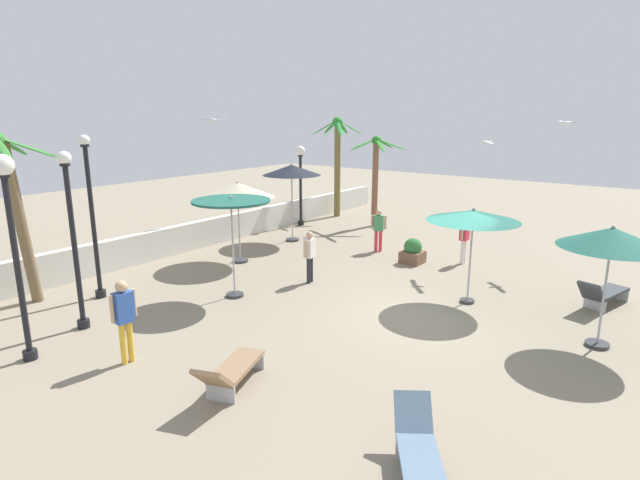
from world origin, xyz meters
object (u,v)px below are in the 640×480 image
patio_umbrella_3 (238,191)px  guest_0 (124,313)px  guest_3 (310,252)px  lamp_post_2 (92,215)px  patio_umbrella_0 (292,171)px  palm_tree_1 (11,194)px  palm_tree_3 (376,169)px  guest_1 (464,235)px  lamp_post_0 (300,172)px  lounge_chair_1 (419,453)px  guest_2 (379,226)px  seagull_1 (486,142)px  planter (413,252)px  seagull_0 (568,123)px  seagull_2 (213,120)px  palm_tree_2 (337,156)px  lounge_chair_0 (230,371)px  patio_umbrella_1 (473,216)px  lamp_post_1 (73,235)px  lounge_chair_2 (603,293)px  patio_umbrella_4 (612,239)px  lamp_post_3 (12,227)px  patio_umbrella_2 (231,209)px

patio_umbrella_3 → guest_0: size_ratio=1.57×
guest_3 → lamp_post_2: bearing=139.1°
patio_umbrella_0 → palm_tree_1: 9.62m
palm_tree_3 → guest_1: bearing=-121.6°
lamp_post_0 → lounge_chair_1: (-11.92, -11.66, -2.00)m
guest_2 → seagull_1: size_ratio=1.51×
lounge_chair_1 → guest_1: size_ratio=1.16×
planter → lamp_post_2: bearing=146.7°
patio_umbrella_3 → seagull_0: size_ratio=3.55×
planter → guest_3: bearing=157.8°
lamp_post_0 → guest_0: bearing=-156.3°
palm_tree_1 → guest_1: (10.52, -7.82, -1.97)m
lamp_post_0 → patio_umbrella_0: bearing=-147.8°
planter → seagull_2: bearing=108.3°
palm_tree_2 → palm_tree_1: bearing=-179.1°
lounge_chair_0 → guest_2: bearing=15.6°
lamp_post_0 → guest_1: 8.40m
patio_umbrella_0 → lamp_post_0: lamp_post_0 is taller
patio_umbrella_1 → guest_1: size_ratio=1.60×
guest_3 → planter: guest_3 is taller
guest_2 → patio_umbrella_0: bearing=100.3°
patio_umbrella_1 → guest_3: 4.76m
patio_umbrella_3 → planter: patio_umbrella_3 is taller
lounge_chair_0 → guest_0: bearing=101.3°
lamp_post_1 → lounge_chair_2: bearing=-47.3°
palm_tree_1 → guest_0: bearing=-93.7°
patio_umbrella_1 → seagull_1: 4.06m
seagull_2 → patio_umbrella_4: bearing=-94.7°
palm_tree_3 → lamp_post_0: 3.29m
patio_umbrella_3 → palm_tree_3: bearing=-5.1°
palm_tree_2 → guest_1: 9.26m
palm_tree_2 → lamp_post_2: size_ratio=1.08×
guest_1 → seagull_1: bearing=-77.2°
lamp_post_3 → lounge_chair_1: (1.53, -7.99, -2.39)m
guest_2 → seagull_1: 4.70m
patio_umbrella_0 → seagull_1: (1.08, -7.03, 1.26)m
patio_umbrella_1 → lounge_chair_0: size_ratio=1.31×
guest_2 → planter: bearing=-109.7°
seagull_1 → palm_tree_3: bearing=61.1°
palm_tree_1 → seagull_0: bearing=-39.4°
patio_umbrella_4 → seagull_0: (6.21, 2.37, 2.20)m
patio_umbrella_2 → lounge_chair_0: size_ratio=1.43×
guest_1 → lounge_chair_1: bearing=-161.4°
patio_umbrella_2 → planter: 6.68m
guest_3 → palm_tree_1: bearing=140.1°
patio_umbrella_4 → guest_3: (-0.31, 7.65, -1.47)m
guest_2 → patio_umbrella_1: bearing=-124.1°
guest_1 → palm_tree_2: bearing=62.6°
lamp_post_2 → lounge_chair_1: lamp_post_2 is taller
patio_umbrella_1 → lounge_chair_2: size_ratio=1.30×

